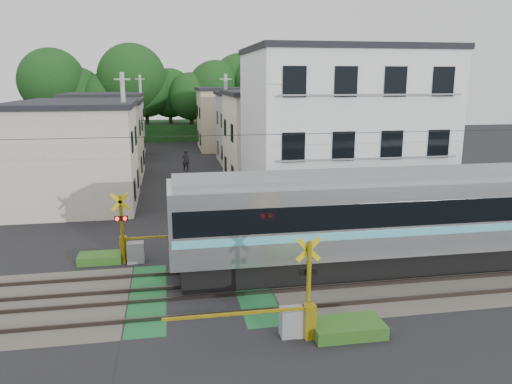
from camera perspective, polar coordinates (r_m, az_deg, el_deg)
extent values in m
plane|color=black|center=(18.67, -6.31, -11.39)|extent=(120.00, 120.00, 0.00)
cube|color=#47423A|center=(18.67, -6.31, -11.38)|extent=(120.00, 6.00, 0.00)
cube|color=black|center=(18.67, -6.31, -11.37)|extent=(5.20, 120.00, 0.00)
cube|color=#145126|center=(18.66, -12.26, -11.60)|extent=(1.30, 6.00, 0.00)
cube|color=#145126|center=(18.86, -0.44, -11.02)|extent=(1.30, 6.00, 0.00)
cube|color=#3F3833|center=(16.93, -5.86, -13.79)|extent=(120.00, 0.08, 0.14)
cube|color=#3F3833|center=(18.19, -6.20, -11.83)|extent=(120.00, 0.08, 0.14)
cube|color=#3F3833|center=(19.10, -6.42, -10.59)|extent=(120.00, 0.08, 0.14)
cube|color=#3F3833|center=(20.39, -6.69, -9.04)|extent=(120.00, 0.08, 0.14)
cube|color=black|center=(21.78, 16.72, -6.90)|extent=(18.55, 2.55, 0.97)
cube|color=black|center=(19.82, -1.28, -8.82)|extent=(2.58, 2.36, 0.64)
cube|color=#B8BDC2|center=(21.24, 17.05, -2.12)|extent=(19.32, 3.01, 2.79)
cube|color=black|center=(21.15, 17.10, -1.25)|extent=(19.01, 3.05, 0.95)
cube|color=#54C1D3|center=(21.34, 16.98, -3.14)|extent=(19.13, 3.04, 0.30)
cube|color=slate|center=(20.91, 17.32, 1.92)|extent=(18.94, 2.46, 0.26)
cube|color=black|center=(18.84, -9.91, -2.29)|extent=(0.10, 2.58, 1.67)
cylinder|color=yellow|center=(15.28, 6.02, -10.92)|extent=(0.14, 0.14, 3.00)
cube|color=yellow|center=(14.93, 6.03, -6.55)|extent=(0.77, 0.05, 0.77)
cube|color=yellow|center=(14.93, 6.03, -6.55)|extent=(0.77, 0.05, 0.77)
cube|color=black|center=(15.17, 5.96, -9.04)|extent=(0.55, 0.05, 0.20)
sphere|color=#FF0C07|center=(15.18, 5.31, -9.01)|extent=(0.16, 0.16, 0.16)
sphere|color=#FF0C07|center=(15.27, 6.49, -8.91)|extent=(0.16, 0.16, 0.16)
cube|color=gray|center=(15.61, 4.11, -14.61)|extent=(0.70, 0.50, 0.90)
cube|color=yellow|center=(15.47, 6.20, -14.51)|extent=(0.30, 0.30, 1.10)
cube|color=yellow|center=(14.84, -2.37, -13.74)|extent=(4.20, 0.08, 0.08)
cylinder|color=yellow|center=(21.60, -15.06, -4.13)|extent=(0.14, 0.14, 3.00)
cube|color=yellow|center=(21.19, -15.27, -1.10)|extent=(0.77, 0.05, 0.77)
cube|color=yellow|center=(21.19, -15.27, -1.10)|extent=(0.77, 0.05, 0.77)
cube|color=black|center=(21.36, -15.16, -2.92)|extent=(0.55, 0.05, 0.20)
sphere|color=#FF0C07|center=(21.32, -15.60, -2.98)|extent=(0.16, 0.16, 0.16)
sphere|color=#FF0C07|center=(21.29, -14.75, -2.95)|extent=(0.16, 0.16, 0.16)
cube|color=gray|center=(21.88, -13.59, -6.71)|extent=(0.70, 0.50, 0.90)
cube|color=yellow|center=(22.12, -14.87, -6.29)|extent=(0.30, 0.30, 1.10)
cube|color=yellow|center=(21.89, -9.04, -4.98)|extent=(4.20, 0.08, 0.08)
cube|color=white|center=(28.33, 9.58, 6.30)|extent=(10.00, 8.00, 9.00)
cube|color=black|center=(28.20, 9.94, 15.73)|extent=(10.20, 8.16, 0.30)
cube|color=black|center=(24.01, 4.19, -2.01)|extent=(1.10, 0.06, 1.40)
cube|color=black|center=(24.72, 9.70, -1.73)|extent=(1.10, 0.06, 1.40)
cube|color=black|center=(25.64, 14.87, -1.45)|extent=(1.10, 0.06, 1.40)
cube|color=black|center=(26.75, 19.64, -1.19)|extent=(1.10, 0.06, 1.40)
cube|color=gray|center=(25.12, 12.51, -3.03)|extent=(9.00, 0.06, 0.08)
cube|color=black|center=(23.42, 4.31, 5.11)|extent=(1.10, 0.06, 1.40)
cube|color=black|center=(24.15, 9.97, 5.18)|extent=(1.10, 0.06, 1.40)
cube|color=black|center=(25.09, 15.26, 5.21)|extent=(1.10, 0.06, 1.40)
cube|color=black|center=(26.23, 20.13, 5.19)|extent=(1.10, 0.06, 1.40)
cube|color=gray|center=(24.48, 12.85, 3.74)|extent=(9.00, 0.06, 0.08)
cube|color=black|center=(23.21, 4.43, 12.46)|extent=(1.10, 0.06, 1.40)
cube|color=black|center=(23.94, 10.25, 12.31)|extent=(1.10, 0.06, 1.40)
cube|color=black|center=(24.89, 15.67, 12.06)|extent=(1.10, 0.06, 1.40)
cube|color=black|center=(26.04, 20.64, 11.74)|extent=(1.10, 0.06, 1.40)
cube|color=gray|center=(24.21, 13.21, 10.76)|extent=(9.00, 0.06, 0.08)
cube|color=beige|center=(31.83, -20.01, 3.69)|extent=(7.00, 7.00, 6.00)
cube|color=black|center=(31.53, -20.45, 9.34)|extent=(7.35, 7.35, 0.30)
cube|color=black|center=(30.00, -13.67, 0.28)|extent=(0.06, 1.00, 1.20)
cube|color=black|center=(33.42, -13.33, 1.56)|extent=(0.06, 1.00, 1.20)
cube|color=black|center=(29.54, -13.95, 5.58)|extent=(0.06, 1.00, 1.20)
cube|color=black|center=(33.01, -13.58, 6.33)|extent=(0.06, 1.00, 1.20)
cube|color=beige|center=(36.13, 2.42, 5.85)|extent=(7.00, 8.00, 6.50)
cube|color=black|center=(35.88, 2.47, 11.25)|extent=(7.35, 8.40, 0.30)
cube|color=black|center=(33.88, -2.72, 2.04)|extent=(0.06, 1.00, 1.20)
cube|color=black|center=(37.79, -3.51, 3.16)|extent=(0.06, 1.00, 1.20)
cube|color=black|center=(33.47, -2.77, 6.76)|extent=(0.06, 1.00, 1.20)
cube|color=black|center=(37.42, -3.56, 7.39)|extent=(0.06, 1.00, 1.20)
cube|color=beige|center=(40.73, -18.62, 5.49)|extent=(8.00, 7.00, 5.80)
cube|color=black|center=(40.49, -18.93, 9.77)|extent=(8.40, 7.35, 0.30)
cube|color=black|center=(38.83, -12.92, 3.12)|extent=(0.06, 1.00, 1.20)
cube|color=black|center=(42.28, -12.72, 3.90)|extent=(0.06, 1.00, 1.20)
cube|color=black|center=(38.47, -13.13, 7.23)|extent=(0.06, 1.00, 1.20)
cube|color=black|center=(41.95, -12.90, 7.68)|extent=(0.06, 1.00, 1.20)
cube|color=#A5A7AA|center=(45.97, 0.20, 7.17)|extent=(7.00, 7.00, 6.20)
cube|color=black|center=(45.77, 0.20, 11.23)|extent=(7.35, 7.35, 0.30)
cube|color=black|center=(43.97, -3.94, 4.52)|extent=(0.06, 1.00, 1.20)
cube|color=black|center=(47.42, -4.40, 5.12)|extent=(0.06, 1.00, 1.20)
cube|color=black|center=(43.65, -4.00, 8.16)|extent=(0.06, 1.00, 1.20)
cube|color=black|center=(47.12, -4.46, 8.49)|extent=(0.06, 1.00, 1.20)
cube|color=#A5A7AA|center=(50.56, -16.80, 7.03)|extent=(7.00, 8.00, 6.00)
cube|color=black|center=(50.37, -17.04, 10.60)|extent=(7.35, 8.40, 0.30)
cube|color=black|center=(48.48, -12.77, 5.01)|extent=(0.06, 1.00, 1.20)
cube|color=black|center=(52.44, -12.60, 5.59)|extent=(0.06, 1.00, 1.20)
cube|color=black|center=(48.19, -12.94, 8.31)|extent=(0.06, 1.00, 1.20)
cube|color=black|center=(52.18, -12.75, 8.64)|extent=(0.06, 1.00, 1.20)
cube|color=#CBB78F|center=(55.69, -2.38, 8.26)|extent=(8.00, 7.00, 6.40)
cube|color=black|center=(55.53, -2.41, 11.70)|extent=(8.40, 7.35, 0.30)
cube|color=black|center=(53.75, -6.39, 5.99)|extent=(0.06, 1.00, 1.20)
cube|color=black|center=(57.22, -6.63, 6.39)|extent=(0.06, 1.00, 1.20)
cube|color=black|center=(53.49, -6.47, 8.97)|extent=(0.06, 1.00, 1.20)
cube|color=black|center=(56.97, -6.70, 9.19)|extent=(0.06, 1.00, 1.20)
cube|color=#163E14|center=(67.34, -9.30, 7.01)|extent=(40.00, 10.00, 2.00)
cylinder|color=#332114|center=(65.93, -21.95, 7.72)|extent=(0.50, 0.50, 5.63)
sphere|color=#163E14|center=(65.75, -22.29, 11.63)|extent=(7.88, 7.88, 7.88)
cylinder|color=#332114|center=(66.28, -19.44, 7.46)|extent=(0.50, 0.50, 4.52)
sphere|color=#163E14|center=(66.08, -19.67, 10.57)|extent=(6.32, 6.32, 6.32)
cylinder|color=#332114|center=(64.93, -16.64, 7.41)|extent=(0.50, 0.50, 4.19)
sphere|color=#163E14|center=(64.73, -16.83, 10.36)|extent=(5.87, 5.87, 5.87)
cylinder|color=#332114|center=(64.43, -13.80, 8.32)|extent=(0.50, 0.50, 5.94)
sphere|color=#163E14|center=(64.26, -14.03, 12.54)|extent=(8.32, 8.32, 8.32)
cylinder|color=#332114|center=(65.33, -12.32, 7.93)|extent=(0.50, 0.50, 4.76)
sphere|color=#163E14|center=(65.13, -12.49, 11.27)|extent=(6.66, 6.66, 6.66)
cylinder|color=#332114|center=(66.51, -9.72, 8.00)|extent=(0.50, 0.50, 4.48)
sphere|color=#163E14|center=(66.32, -9.84, 11.09)|extent=(6.27, 6.27, 6.27)
cylinder|color=#332114|center=(64.37, -7.36, 7.81)|extent=(0.50, 0.50, 4.22)
sphere|color=#163E14|center=(64.17, -7.45, 10.81)|extent=(5.91, 5.91, 5.91)
cylinder|color=#332114|center=(64.89, -4.59, 8.24)|extent=(0.50, 0.50, 4.97)
sphere|color=#163E14|center=(64.69, -4.65, 11.75)|extent=(6.96, 6.96, 6.96)
cylinder|color=#332114|center=(66.50, -1.74, 8.59)|extent=(0.50, 0.50, 5.45)
sphere|color=#163E14|center=(66.32, -1.76, 12.35)|extent=(7.63, 7.63, 7.63)
cylinder|color=#332114|center=(63.96, 0.96, 8.43)|extent=(0.50, 0.50, 5.44)
sphere|color=#163E14|center=(63.78, 0.97, 12.33)|extent=(7.62, 7.62, 7.62)
cylinder|color=#332114|center=(69.15, 2.21, 8.88)|extent=(0.50, 0.50, 5.75)
sphere|color=#163E14|center=(68.98, 2.24, 12.70)|extent=(8.05, 8.05, 8.05)
cube|color=black|center=(19.61, 10.90, 6.65)|extent=(60.00, 0.02, 0.02)
cylinder|color=#A5A5A0|center=(30.32, -14.67, 5.53)|extent=(0.26, 0.26, 8.00)
cube|color=#A5A5A0|center=(30.10, -15.06, 12.34)|extent=(0.90, 0.08, 0.08)
cylinder|color=#A5A5A0|center=(39.45, -3.42, 7.52)|extent=(0.26, 0.26, 8.00)
cube|color=#A5A5A0|center=(39.28, -3.49, 12.76)|extent=(0.90, 0.08, 0.08)
cylinder|color=#A5A5A0|center=(51.19, -12.93, 8.44)|extent=(0.26, 0.26, 8.00)
cube|color=#A5A5A0|center=(51.07, -13.14, 12.47)|extent=(0.90, 0.08, 0.08)
cube|color=black|center=(40.58, -13.84, 12.14)|extent=(0.02, 42.00, 0.02)
cube|color=black|center=(40.77, -3.74, 12.48)|extent=(0.02, 42.00, 0.02)
imported|color=#2B2630|center=(42.67, -8.03, 3.61)|extent=(0.73, 0.57, 1.77)
cube|color=#2D5E1E|center=(16.02, 10.39, -15.04)|extent=(2.20, 1.20, 0.40)
cube|color=#2D5E1E|center=(22.40, -17.37, -7.22)|extent=(1.80, 1.00, 0.36)
cube|color=#2D5E1E|center=(22.26, 5.07, -6.86)|extent=(1.50, 0.90, 0.30)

